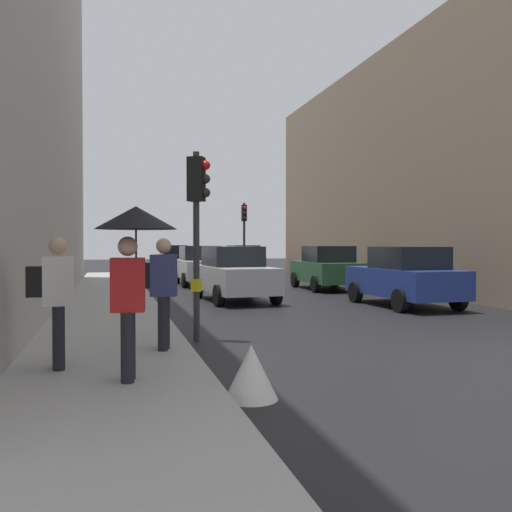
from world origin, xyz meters
TOP-DOWN VIEW (x-y plane):
  - ground_plane at (0.00, 0.00)m, footprint 120.00×120.00m
  - sidewalk_kerb at (-6.06, 6.00)m, footprint 2.64×40.00m
  - traffic_light_far_median at (0.64, 19.84)m, footprint 0.25×0.43m
  - traffic_light_near_right at (-4.42, 2.47)m, footprint 0.45×0.36m
  - car_white_compact at (-2.15, 16.58)m, footprint 2.05×4.22m
  - car_blue_van at (2.35, 6.64)m, footprint 2.09×4.24m
  - car_dark_suv at (-1.90, 29.76)m, footprint 2.16×4.27m
  - car_green_estate at (2.41, 12.95)m, footprint 2.13×4.26m
  - car_red_sedan at (1.87, 25.44)m, footprint 2.11×4.25m
  - car_silver_hatchback at (-2.17, 9.46)m, footprint 2.27×4.32m
  - pedestrian_with_umbrella at (-5.75, -1.12)m, footprint 1.00×1.00m
  - pedestrian_with_black_backpack at (-6.75, -0.19)m, footprint 0.62×0.36m
  - pedestrian_with_grey_backpack at (-5.26, 0.83)m, footprint 0.65×0.41m
  - warning_sign_triangle at (-4.42, -1.73)m, footprint 0.64×0.64m

SIDE VIEW (x-z plane):
  - ground_plane at x=0.00m, z-range 0.00..0.00m
  - sidewalk_kerb at x=-6.06m, z-range 0.00..0.16m
  - warning_sign_triangle at x=-4.42m, z-range 0.00..0.65m
  - car_white_compact at x=-2.15m, z-range 0.00..1.76m
  - car_blue_van at x=2.35m, z-range 0.00..1.76m
  - car_dark_suv at x=-1.90m, z-range 0.00..1.76m
  - car_green_estate at x=2.41m, z-range 0.00..1.76m
  - car_red_sedan at x=1.87m, z-range 0.00..1.76m
  - car_silver_hatchback at x=-2.17m, z-range 0.00..1.76m
  - pedestrian_with_black_backpack at x=-6.75m, z-range 0.28..2.05m
  - pedestrian_with_grey_backpack at x=-5.26m, z-range 0.28..2.05m
  - pedestrian_with_umbrella at x=-5.75m, z-range 0.77..2.91m
  - traffic_light_near_right at x=-4.42m, z-range 0.68..4.28m
  - traffic_light_far_median at x=0.64m, z-range 0.75..4.71m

